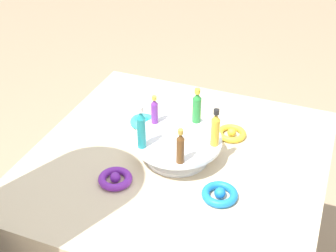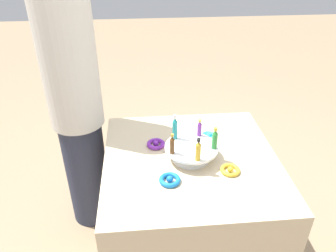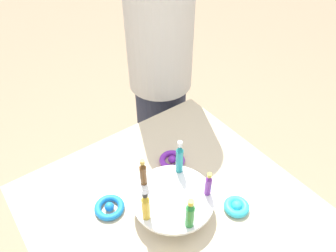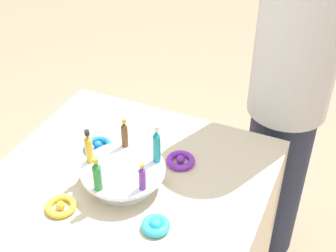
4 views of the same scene
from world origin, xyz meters
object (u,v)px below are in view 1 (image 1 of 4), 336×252
(display_stand, at_px, (177,146))
(bottle_teal, at_px, (141,129))
(bottle_green, at_px, (197,107))
(ribbon_bow_blue, at_px, (220,194))
(bottle_purple, at_px, (155,111))
(bottle_brown, at_px, (180,147))
(ribbon_bow_purple, at_px, (115,179))
(bottle_gold, at_px, (215,129))
(ribbon_bow_gold, at_px, (231,133))
(ribbon_bow_teal, at_px, (143,121))

(display_stand, bearing_deg, bottle_teal, 132.29)
(bottle_teal, distance_m, bottle_green, 0.21)
(bottle_green, distance_m, ribbon_bow_blue, 0.29)
(bottle_purple, bearing_deg, bottle_brown, -137.71)
(bottle_teal, distance_m, ribbon_bow_purple, 0.16)
(bottle_brown, height_order, bottle_gold, bottle_gold)
(bottle_teal, relative_size, ribbon_bow_purple, 1.40)
(bottle_teal, height_order, bottle_gold, bottle_teal)
(bottle_gold, height_order, ribbon_bow_purple, bottle_gold)
(bottle_purple, relative_size, ribbon_bow_blue, 0.95)
(bottle_teal, height_order, ribbon_bow_purple, bottle_teal)
(ribbon_bow_gold, distance_m, ribbon_bow_purple, 0.42)
(bottle_brown, relative_size, ribbon_bow_blue, 1.09)
(bottle_purple, distance_m, ribbon_bow_purple, 0.25)
(bottle_green, xyz_separation_m, ribbon_bow_purple, (-0.28, 0.15, -0.11))
(bottle_green, bearing_deg, ribbon_bow_gold, -58.79)
(bottle_gold, height_order, ribbon_bow_teal, bottle_gold)
(display_stand, bearing_deg, bottle_purple, 60.29)
(bottle_brown, bearing_deg, bottle_green, 6.29)
(display_stand, xyz_separation_m, bottle_brown, (-0.10, -0.05, 0.08))
(ribbon_bow_gold, height_order, ribbon_bow_teal, ribbon_bow_teal)
(ribbon_bow_blue, bearing_deg, bottle_brown, 79.38)
(ribbon_bow_teal, distance_m, ribbon_bow_purple, 0.30)
(bottle_green, xyz_separation_m, ribbon_bow_blue, (-0.23, -0.15, -0.11))
(bottle_brown, relative_size, bottle_purple, 1.15)
(ribbon_bow_blue, bearing_deg, bottle_gold, 23.76)
(bottle_gold, xyz_separation_m, ribbon_bow_purple, (-0.18, 0.23, -0.11))
(bottle_gold, height_order, ribbon_bow_blue, bottle_gold)
(ribbon_bow_blue, height_order, ribbon_bow_purple, same)
(bottle_brown, xyz_separation_m, bottle_gold, (0.11, -0.06, 0.00))
(ribbon_bow_gold, bearing_deg, ribbon_bow_purple, 143.85)
(bottle_gold, bearing_deg, ribbon_bow_purple, 127.87)
(bottle_purple, bearing_deg, bottle_green, -65.71)
(bottle_gold, relative_size, bottle_green, 1.03)
(bottle_purple, relative_size, ribbon_bow_teal, 1.12)
(bottle_teal, bearing_deg, ribbon_bow_blue, -101.17)
(bottle_brown, bearing_deg, display_stand, 24.29)
(ribbon_bow_blue, relative_size, ribbon_bow_gold, 1.06)
(bottle_purple, relative_size, ribbon_bow_gold, 1.01)
(bottle_teal, distance_m, bottle_gold, 0.21)
(bottle_teal, xyz_separation_m, bottle_purple, (0.13, 0.01, -0.02))
(bottle_gold, distance_m, ribbon_bow_teal, 0.32)
(bottle_gold, distance_m, bottle_green, 0.13)
(bottle_teal, distance_m, bottle_purple, 0.13)
(display_stand, xyz_separation_m, bottle_green, (0.11, -0.02, 0.08))
(bottle_brown, distance_m, ribbon_bow_teal, 0.33)
(bottle_gold, relative_size, ribbon_bow_gold, 1.27)
(ribbon_bow_gold, xyz_separation_m, ribbon_bow_purple, (-0.34, 0.25, 0.00))
(ribbon_bow_gold, distance_m, ribbon_bow_teal, 0.30)
(bottle_brown, xyz_separation_m, ribbon_bow_blue, (-0.02, -0.12, -0.11))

